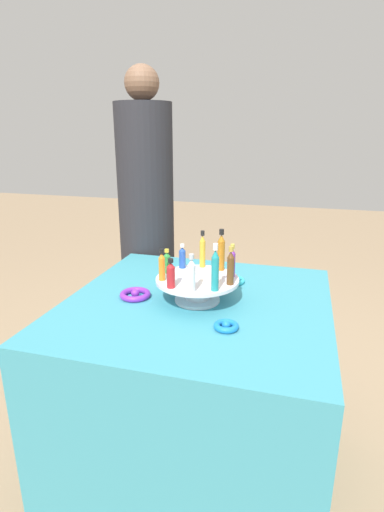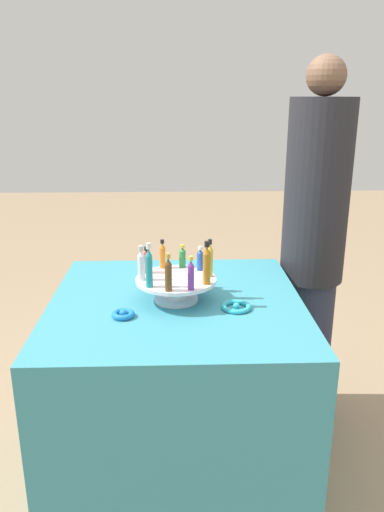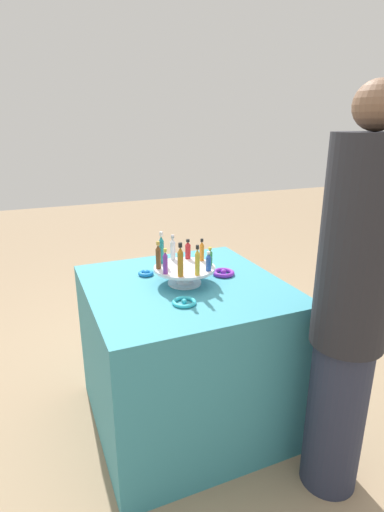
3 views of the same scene
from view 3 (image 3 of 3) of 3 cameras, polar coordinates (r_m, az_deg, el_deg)
ground_plane at (r=2.26m, az=-0.95°, el=-21.88°), size 12.00×12.00×0.00m
party_table at (r=2.04m, az=-1.00°, el=-13.79°), size 0.89×0.89×0.75m
display_stand at (r=1.84m, az=-1.08°, el=-2.31°), size 0.28×0.28×0.08m
bottle_purple at (r=1.74m, az=-3.83°, el=-0.89°), size 0.02×0.02×0.11m
bottle_amber at (r=1.70m, az=-1.66°, el=-0.73°), size 0.03×0.03×0.15m
bottle_gold at (r=1.71m, az=0.77°, el=-0.78°), size 0.02×0.02×0.14m
bottle_blue at (r=1.77m, az=2.37°, el=-0.85°), size 0.02×0.02×0.09m
bottle_green at (r=1.84m, az=2.57°, el=-0.15°), size 0.02×0.02×0.09m
bottle_orange at (r=1.90m, az=1.41°, el=0.77°), size 0.02×0.02×0.11m
bottle_red at (r=1.93m, az=-0.59°, el=0.90°), size 0.03×0.03×0.10m
bottle_clear at (r=1.91m, az=-2.76°, el=1.11°), size 0.02×0.02×0.12m
bottle_teal at (r=1.86m, az=-4.39°, el=1.01°), size 0.02×0.02×0.15m
bottle_brown at (r=1.80m, az=-4.84°, el=-0.03°), size 0.02×0.02×0.13m
ribbon_bow_teal at (r=1.66m, az=-1.13°, el=-6.61°), size 0.10×0.10×0.02m
ribbon_bow_purple at (r=1.97m, az=4.52°, el=-2.40°), size 0.11×0.11×0.03m
ribbon_bow_blue at (r=1.97m, az=-6.60°, el=-2.46°), size 0.08×0.08×0.03m
person_figure at (r=1.60m, az=21.63°, el=-7.20°), size 0.27×0.27×1.60m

